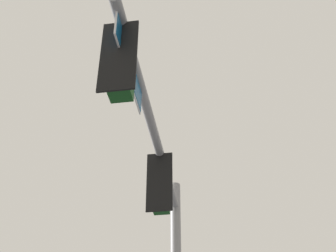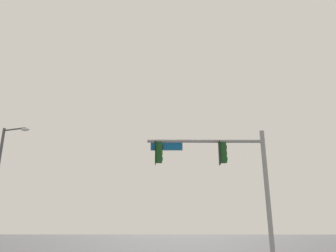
{
  "view_description": "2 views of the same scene",
  "coord_description": "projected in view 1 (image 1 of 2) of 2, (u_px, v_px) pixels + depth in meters",
  "views": [
    {
      "loc": [
        4.11,
        -6.62,
        1.3
      ],
      "look_at": [
        -4.18,
        -8.18,
        7.51
      ],
      "focal_mm": 50.0,
      "sensor_mm": 36.0,
      "label": 1
    },
    {
      "loc": [
        -1.56,
        9.43,
        1.77
      ],
      "look_at": [
        -0.99,
        -7.73,
        7.31
      ],
      "focal_mm": 35.0,
      "sensor_mm": 36.0,
      "label": 2
    }
  ],
  "objects": [
    {
      "name": "signal_pole_near",
      "position": [
        162.0,
        230.0,
        8.97
      ],
      "size": [
        6.56,
        0.67,
        7.17
      ],
      "color": "gray",
      "rests_on": "ground_plane"
    }
  ]
}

